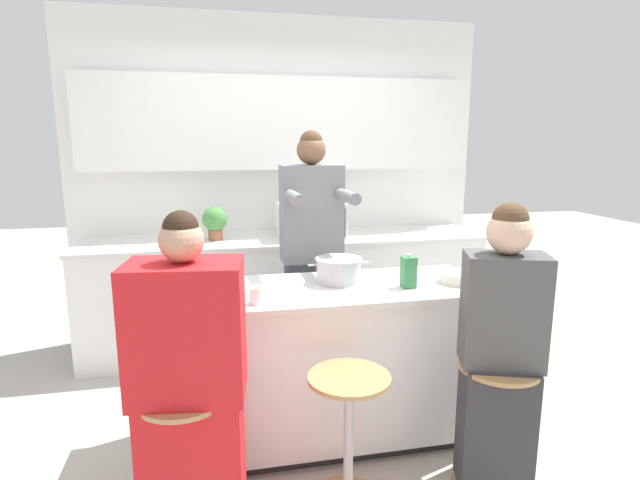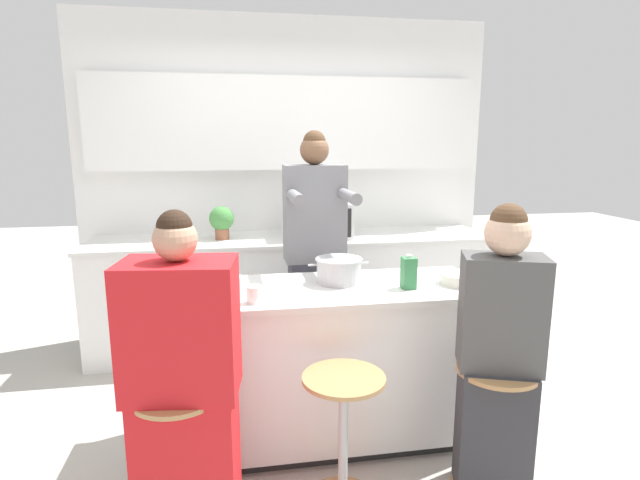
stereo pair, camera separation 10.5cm
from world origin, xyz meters
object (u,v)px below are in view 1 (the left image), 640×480
Objects in this scene: bar_stool_rightmost at (495,423)px; potted_plant at (215,221)px; cooking_pot at (339,270)px; coffee_cup_near at (237,286)px; bar_stool_center at (348,436)px; banana_bunch at (202,303)px; microwave at (311,220)px; kitchen_island at (322,363)px; person_cooking at (312,266)px; coffee_cup_far at (257,295)px; fruit_bowl at (458,277)px; juice_carton at (409,272)px; bar_stool_leftmost at (186,459)px; person_wrapped_blanket at (190,391)px; person_seated_near at (500,363)px.

potted_plant is (-1.28, 1.99, 0.71)m from bar_stool_rightmost.
cooking_pot reaches higher than coffee_cup_near.
banana_bunch is at bearing 150.60° from bar_stool_center.
microwave is at bearing 105.16° from bar_stool_rightmost.
cooking_pot is 1.27m from microwave.
kitchen_island is 6.81× the size of potted_plant.
kitchen_island is 0.68m from coffee_cup_near.
person_cooking is 0.90m from coffee_cup_far.
banana_bunch is at bearing -131.98° from person_cooking.
person_cooking is 0.97m from fruit_bowl.
bar_stool_rightmost is at bearing -48.37° from cooking_pot.
coffee_cup_near is 0.92m from juice_carton.
bar_stool_leftmost is 1.42m from juice_carton.
potted_plant reaches higher than banana_bunch.
juice_carton is (1.15, 0.50, 0.32)m from person_wrapped_blanket.
person_seated_near reaches higher than potted_plant.
person_cooking reaches higher than person_seated_near.
fruit_bowl is (0.77, 0.50, 0.57)m from bar_stool_center.
coffee_cup_near is at bearing 41.96° from banana_bunch.
bar_stool_leftmost is at bearing -178.03° from bar_stool_center.
cooking_pot reaches higher than kitchen_island.
kitchen_island is 0.93m from person_wrapped_blanket.
cooking_pot is at bearing -93.71° from microwave.
bar_stool_center is (0.72, 0.02, 0.00)m from bar_stool_leftmost.
person_cooking is at bearing 64.78° from person_wrapped_blanket.
juice_carton is (1.09, 0.11, 0.06)m from banana_bunch.
kitchen_island is 16.15× the size of coffee_cup_far.
microwave is (0.08, 1.26, 0.09)m from cooking_pot.
bar_stool_center is 0.91m from coffee_cup_near.
bar_stool_center is 0.37× the size of person_cooking.
coffee_cup_near is at bearing -173.06° from kitchen_island.
juice_carton is (0.40, -0.68, 0.12)m from person_cooking.
person_seated_near is at bearing -19.39° from coffee_cup_far.
bar_stool_rightmost is 1.10m from cooking_pot.
cooking_pot is 1.47m from potted_plant.
microwave is at bearing 64.83° from coffee_cup_near.
banana_bunch is (0.08, 0.38, 0.56)m from bar_stool_leftmost.
bar_stool_leftmost is 5.83× the size of coffee_cup_near.
fruit_bowl reaches higher than kitchen_island.
person_wrapped_blanket is 0.57m from coffee_cup_far.
potted_plant is (0.12, 1.98, 0.40)m from person_wrapped_blanket.
bar_stool_leftmost is at bearing -115.39° from coffee_cup_near.
fruit_bowl is at bearing 7.04° from coffee_cup_far.
person_seated_near is 0.65m from juice_carton.
person_cooking is at bearing 120.54° from juice_carton.
bar_stool_leftmost is 0.78m from coffee_cup_far.
fruit_bowl is (0.05, 0.54, 0.57)m from bar_stool_rightmost.
person_wrapped_blanket is 0.46m from banana_bunch.
coffee_cup_far reaches higher than bar_stool_center.
bar_stool_leftmost is 1.88× the size of cooking_pot.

